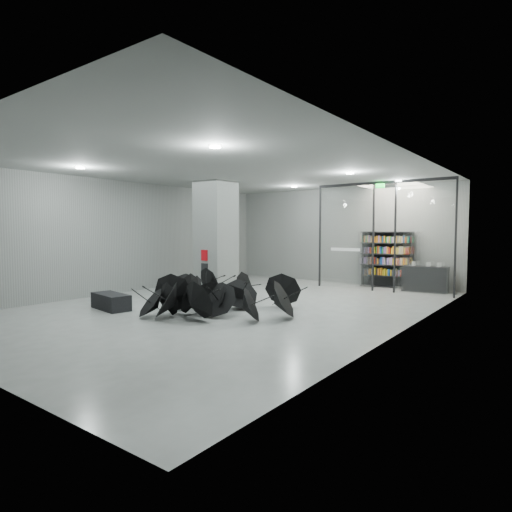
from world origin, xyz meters
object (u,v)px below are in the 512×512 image
Objects in this scene: column at (216,237)px; umbrella_cluster at (210,300)px; bookshelf at (387,259)px; shop_counter at (425,279)px; bench at (111,301)px.

umbrella_cluster is at bearing -50.51° from column.
column reaches higher than bookshelf.
umbrella_cluster is at bearing -123.85° from shop_counter.
bench is at bearing -150.08° from umbrella_cluster.
umbrella_cluster is (2.50, -3.04, -1.68)m from column.
umbrella_cluster is at bearing -115.46° from bookshelf.
bookshelf is 1.40× the size of shop_counter.
shop_counter is 0.29× the size of umbrella_cluster.
shop_counter is at bearing 35.08° from column.
shop_counter is at bearing 63.27° from umbrella_cluster.
bench is 10.82m from shop_counter.
bench is at bearing -132.24° from shop_counter.
shop_counter reaches higher than bench.
umbrella_cluster is (2.49, 1.43, 0.09)m from bench.
column is at bearing 129.49° from umbrella_cluster.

